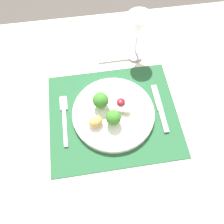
# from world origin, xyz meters

# --- Properties ---
(ground_plane) EXTENTS (8.00, 8.00, 0.00)m
(ground_plane) POSITION_xyz_m (0.00, 0.00, 0.00)
(ground_plane) COLOR #4C4742
(dining_table) EXTENTS (1.53, 0.98, 0.77)m
(dining_table) POSITION_xyz_m (0.00, 0.00, 0.68)
(dining_table) COLOR beige
(dining_table) RESTS_ON ground_plane
(placemat) EXTENTS (0.43, 0.36, 0.00)m
(placemat) POSITION_xyz_m (0.00, 0.00, 0.77)
(placemat) COLOR #235633
(placemat) RESTS_ON dining_table
(dinner_plate) EXTENTS (0.27, 0.27, 0.08)m
(dinner_plate) POSITION_xyz_m (-0.01, -0.00, 0.79)
(dinner_plate) COLOR white
(dinner_plate) RESTS_ON placemat
(fork) EXTENTS (0.02, 0.18, 0.01)m
(fork) POSITION_xyz_m (-0.16, 0.01, 0.77)
(fork) COLOR #B2B2B7
(fork) RESTS_ON placemat
(knife) EXTENTS (0.02, 0.18, 0.01)m
(knife) POSITION_xyz_m (0.16, -0.01, 0.77)
(knife) COLOR #B2B2B7
(knife) RESTS_ON placemat
(spoon) EXTENTS (0.17, 0.04, 0.01)m
(spoon) POSITION_xyz_m (0.10, 0.23, 0.77)
(spoon) COLOR #B2B2B7
(spoon) RESTS_ON dining_table
(wine_glass_near) EXTENTS (0.08, 0.08, 0.17)m
(wine_glass_near) POSITION_xyz_m (0.13, 0.26, 0.89)
(wine_glass_near) COLOR white
(wine_glass_near) RESTS_ON dining_table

